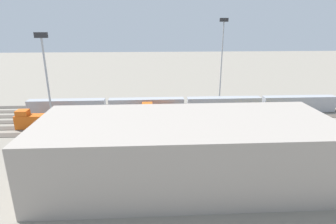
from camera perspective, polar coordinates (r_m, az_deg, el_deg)
The scene contains 14 objects.
ground_plane at distance 83.16m, azimuth -2.88°, elevation -1.01°, with size 400.00×400.00×0.00m, color gray.
track_bed_0 at distance 95.05m, azimuth -2.95°, elevation 1.48°, with size 140.00×2.80×0.12m, color #3D3833.
track_bed_1 at distance 90.27m, azimuth -2.92°, elevation 0.58°, with size 140.00×2.80×0.12m, color #4C443D.
track_bed_2 at distance 85.51m, azimuth -2.90°, elevation -0.42°, with size 140.00×2.80×0.12m, color #4C443D.
track_bed_3 at distance 80.78m, azimuth -2.87°, elevation -1.54°, with size 140.00×2.80×0.12m, color #4C443D.
track_bed_4 at distance 76.09m, azimuth -2.83°, elevation -2.80°, with size 140.00×2.80×0.12m, color #4C443D.
track_bed_5 at distance 71.44m, azimuth -2.80°, elevation -4.22°, with size 140.00×2.80×0.12m, color #4C443D.
train_on_track_3 at distance 80.11m, azimuth -2.38°, elevation -0.12°, with size 10.00×3.00×5.00m.
train_on_track_5 at distance 79.07m, azimuth 23.63°, elevation -1.92°, with size 10.00×3.00×5.00m.
train_on_track_4 at distance 81.93m, azimuth -26.15°, elevation -1.60°, with size 10.00×3.00×5.00m.
train_on_track_2 at distance 85.33m, azimuth 3.67°, elevation 1.32°, with size 95.60×3.00×5.00m.
light_mast_0 at distance 96.82m, azimuth 11.25°, elevation 12.42°, with size 2.80×0.70×28.80m.
light_mast_1 at distance 68.31m, azimuth -24.09°, elevation 7.36°, with size 2.80×0.70×25.26m.
maintenance_shed at distance 48.61m, azimuth 3.73°, elevation -8.04°, with size 50.77×19.84×11.48m, color #9E9389.
Camera 1 is at (0.26, 78.64, 27.05)m, focal length 29.19 mm.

